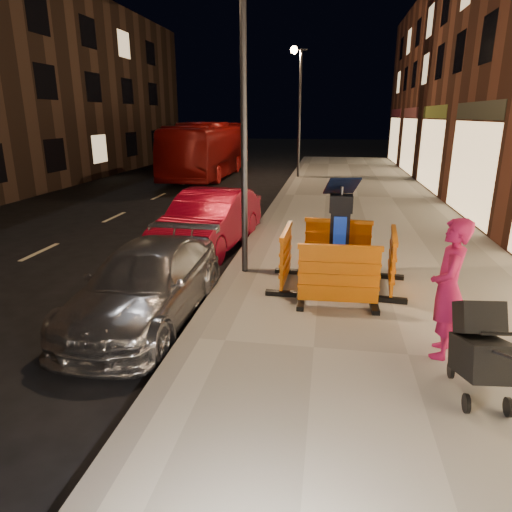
% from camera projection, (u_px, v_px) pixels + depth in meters
% --- Properties ---
extents(ground_plane, '(120.00, 120.00, 0.00)m').
position_uv_depth(ground_plane, '(190.00, 347.00, 6.52)').
color(ground_plane, black).
rests_on(ground_plane, ground).
extents(sidewalk, '(6.00, 60.00, 0.15)m').
position_uv_depth(sidewalk, '(408.00, 359.00, 6.05)').
color(sidewalk, gray).
rests_on(sidewalk, ground).
extents(kerb, '(0.30, 60.00, 0.15)m').
position_uv_depth(kerb, '(190.00, 342.00, 6.50)').
color(kerb, slate).
rests_on(kerb, ground).
extents(parking_kiosk, '(0.63, 0.63, 1.90)m').
position_uv_depth(parking_kiosk, '(339.00, 237.00, 8.14)').
color(parking_kiosk, black).
rests_on(parking_kiosk, sidewalk).
extents(barrier_front, '(1.38, 0.60, 1.06)m').
position_uv_depth(barrier_front, '(339.00, 277.00, 7.36)').
color(barrier_front, orange).
rests_on(barrier_front, sidewalk).
extents(barrier_back, '(1.41, 0.71, 1.06)m').
position_uv_depth(barrier_back, '(337.00, 245.00, 9.16)').
color(barrier_back, orange).
rests_on(barrier_back, sidewalk).
extents(barrier_kerbside, '(0.59, 1.37, 1.06)m').
position_uv_depth(barrier_kerbside, '(286.00, 257.00, 8.40)').
color(barrier_kerbside, orange).
rests_on(barrier_kerbside, sidewalk).
extents(barrier_bldgside, '(0.68, 1.41, 1.06)m').
position_uv_depth(barrier_bldgside, '(392.00, 262.00, 8.12)').
color(barrier_bldgside, orange).
rests_on(barrier_bldgside, sidewalk).
extents(car_silver, '(1.75, 4.10, 1.18)m').
position_uv_depth(car_silver, '(149.00, 317.00, 7.48)').
color(car_silver, '#A4A4A9').
rests_on(car_silver, ground).
extents(car_red, '(1.95, 4.42, 1.41)m').
position_uv_depth(car_red, '(211.00, 248.00, 11.41)').
color(car_red, maroon).
rests_on(car_red, ground).
extents(bus_doubledecker, '(2.38, 10.17, 2.83)m').
position_uv_depth(bus_doubledecker, '(210.00, 176.00, 24.70)').
color(bus_doubledecker, '#9A1010').
rests_on(bus_doubledecker, ground).
extents(man, '(0.59, 0.76, 1.84)m').
position_uv_depth(man, '(448.00, 289.00, 5.78)').
color(man, '#AB1448').
rests_on(man, sidewalk).
extents(stroller, '(0.62, 0.88, 1.04)m').
position_uv_depth(stroller, '(482.00, 353.00, 5.02)').
color(stroller, black).
rests_on(stroller, sidewalk).
extents(street_lamp_mid, '(0.12, 0.12, 6.00)m').
position_uv_depth(street_lamp_mid, '(244.00, 117.00, 8.38)').
color(street_lamp_mid, '#3F3F44').
rests_on(street_lamp_mid, sidewalk).
extents(street_lamp_far, '(0.12, 0.12, 6.00)m').
position_uv_depth(street_lamp_far, '(300.00, 116.00, 22.53)').
color(street_lamp_far, '#3F3F44').
rests_on(street_lamp_far, sidewalk).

